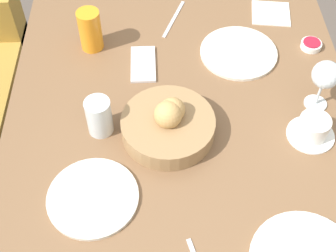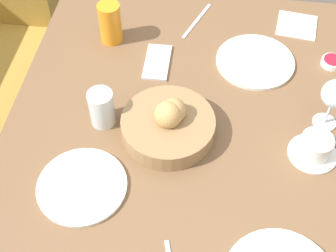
# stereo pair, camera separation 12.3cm
# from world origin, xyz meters

# --- Properties ---
(dining_table) EXTENTS (1.28, 0.98, 0.77)m
(dining_table) POSITION_xyz_m (0.00, 0.00, 0.67)
(dining_table) COLOR brown
(dining_table) RESTS_ON ground_plane
(bread_basket) EXTENTS (0.25, 0.25, 0.11)m
(bread_basket) POSITION_xyz_m (0.01, 0.04, 0.81)
(bread_basket) COLOR #99754C
(bread_basket) RESTS_ON dining_table
(plate_near_right) EXTENTS (0.24, 0.24, 0.01)m
(plate_near_right) POSITION_xyz_m (0.31, -0.19, 0.78)
(plate_near_right) COLOR silver
(plate_near_right) RESTS_ON dining_table
(plate_far_center) EXTENTS (0.22, 0.22, 0.01)m
(plate_far_center) POSITION_xyz_m (-0.18, 0.23, 0.78)
(plate_far_center) COLOR silver
(plate_far_center) RESTS_ON dining_table
(juice_glass) EXTENTS (0.07, 0.07, 0.13)m
(juice_glass) POSITION_xyz_m (0.36, 0.27, 0.84)
(juice_glass) COLOR orange
(juice_glass) RESTS_ON dining_table
(water_tumbler) EXTENTS (0.07, 0.07, 0.11)m
(water_tumbler) POSITION_xyz_m (0.03, 0.22, 0.83)
(water_tumbler) COLOR silver
(water_tumbler) RESTS_ON dining_table
(wine_glass) EXTENTS (0.08, 0.08, 0.16)m
(wine_glass) POSITION_xyz_m (0.10, -0.38, 0.89)
(wine_glass) COLOR silver
(wine_glass) RESTS_ON dining_table
(coffee_cup) EXTENTS (0.13, 0.13, 0.07)m
(coffee_cup) POSITION_xyz_m (-0.01, -0.34, 0.80)
(coffee_cup) COLOR white
(coffee_cup) RESTS_ON dining_table
(jam_bowl_berry) EXTENTS (0.06, 0.06, 0.02)m
(jam_bowl_berry) POSITION_xyz_m (0.34, -0.42, 0.78)
(jam_bowl_berry) COLOR white
(jam_bowl_berry) RESTS_ON dining_table
(knife_silver) EXTENTS (0.19, 0.08, 0.00)m
(knife_silver) POSITION_xyz_m (0.49, 0.01, 0.77)
(knife_silver) COLOR #B7B7BC
(knife_silver) RESTS_ON dining_table
(napkin) EXTENTS (0.14, 0.14, 0.00)m
(napkin) POSITION_xyz_m (0.50, -0.32, 0.78)
(napkin) COLOR silver
(napkin) RESTS_ON dining_table
(cell_phone) EXTENTS (0.15, 0.08, 0.01)m
(cell_phone) POSITION_xyz_m (0.27, 0.11, 0.78)
(cell_phone) COLOR silver
(cell_phone) RESTS_ON dining_table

